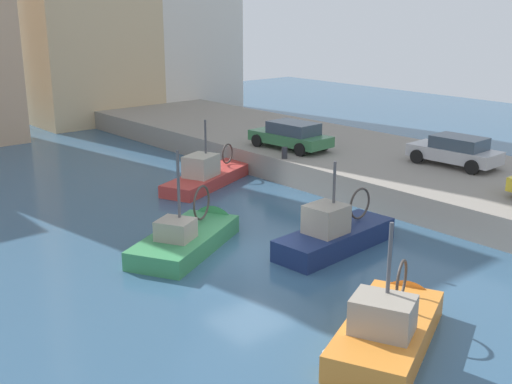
{
  "coord_description": "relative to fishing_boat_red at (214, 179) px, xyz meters",
  "views": [
    {
      "loc": [
        -13.07,
        -15.58,
        8.27
      ],
      "look_at": [
        2.6,
        2.58,
        1.2
      ],
      "focal_mm": 44.79,
      "sensor_mm": 36.0,
      "label": 1
    }
  ],
  "objects": [
    {
      "name": "fishing_boat_orange",
      "position": [
        -5.68,
        -15.0,
        -0.03
      ],
      "size": [
        5.71,
        3.88,
        4.24
      ],
      "color": "orange",
      "rests_on": "ground"
    },
    {
      "name": "water_surface",
      "position": [
        -4.81,
        -8.28,
        -0.15
      ],
      "size": [
        80.0,
        80.0,
        0.0
      ],
      "primitive_type": "plane",
      "color": "#335675",
      "rests_on": "ground"
    },
    {
      "name": "fishing_boat_green",
      "position": [
        -5.7,
        -6.21,
        -0.07
      ],
      "size": [
        5.9,
        4.38,
        4.57
      ],
      "color": "#388951",
      "rests_on": "ground"
    },
    {
      "name": "parked_car_silver",
      "position": [
        7.42,
        -8.39,
        1.75
      ],
      "size": [
        2.05,
        4.12,
        1.37
      ],
      "color": "#B7B7BC",
      "rests_on": "quay_wall"
    },
    {
      "name": "quay_wall",
      "position": [
        6.69,
        -8.28,
        0.45
      ],
      "size": [
        9.0,
        56.0,
        1.2
      ],
      "primitive_type": "cube",
      "color": "gray",
      "rests_on": "ground"
    },
    {
      "name": "mooring_bollard_mid",
      "position": [
        2.54,
        -2.28,
        1.32
      ],
      "size": [
        0.28,
        0.28,
        0.55
      ],
      "primitive_type": "cylinder",
      "color": "#2D2D33",
      "rests_on": "quay_wall"
    },
    {
      "name": "parked_car_green",
      "position": [
        4.26,
        -0.94,
        1.76
      ],
      "size": [
        2.23,
        4.47,
        1.38
      ],
      "color": "#387547",
      "rests_on": "quay_wall"
    },
    {
      "name": "fishing_boat_red",
      "position": [
        0.0,
        0.0,
        0.0
      ],
      "size": [
        7.01,
        4.09,
        3.9
      ],
      "color": "#BC3833",
      "rests_on": "ground"
    },
    {
      "name": "fishing_boat_navy",
      "position": [
        -1.79,
        -9.78,
        0.0
      ],
      "size": [
        5.8,
        1.99,
        3.95
      ],
      "color": "navy",
      "rests_on": "ground"
    }
  ]
}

